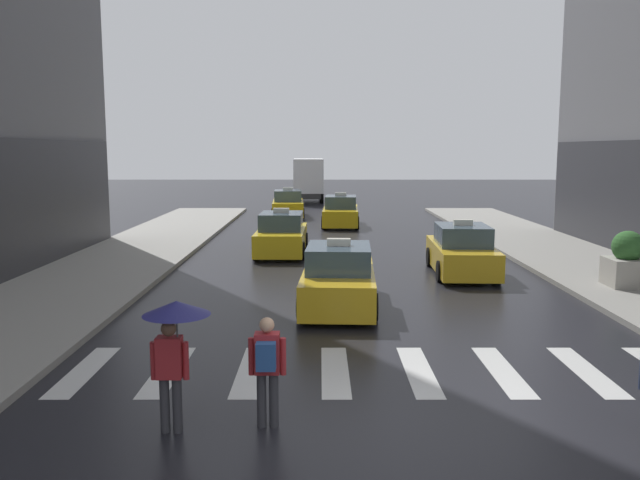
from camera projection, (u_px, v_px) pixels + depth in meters
name	position (u px, v px, depth m)	size (l,w,h in m)	color
ground_plane	(393.00, 444.00, 9.02)	(160.00, 160.00, 0.00)	black
crosswalk_markings	(374.00, 371.00, 11.99)	(11.30, 2.80, 0.01)	silver
taxi_lead	(336.00, 279.00, 16.76)	(2.10, 4.62, 1.80)	gold
taxi_second	(459.00, 252.00, 21.25)	(2.09, 4.61, 1.80)	gold
taxi_third	(279.00, 235.00, 25.34)	(1.99, 4.57, 1.80)	yellow
taxi_fourth	(338.00, 213.00, 34.55)	(2.08, 4.61, 1.80)	yellow
taxi_fifth	(285.00, 205.00, 39.26)	(2.08, 4.61, 1.80)	yellow
box_truck	(306.00, 178.00, 50.54)	(2.39, 7.58, 3.35)	#2D2D2D
pedestrian_with_umbrella	(171.00, 330.00, 9.17)	(0.96, 0.96, 1.94)	#333338
pedestrian_with_backpack	(265.00, 364.00, 9.41)	(0.55, 0.43, 1.65)	#333338
planter_mid_block	(624.00, 261.00, 18.69)	(1.10, 1.10, 1.60)	#A8A399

